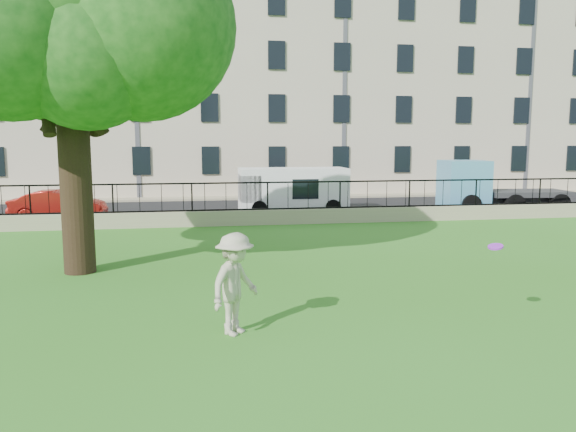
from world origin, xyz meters
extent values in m
plane|color=#33771C|center=(0.00, 0.00, 0.00)|extent=(120.00, 120.00, 0.00)
cube|color=gray|center=(0.00, 12.00, 0.30)|extent=(50.00, 0.40, 0.60)
cube|color=black|center=(0.00, 12.00, 0.63)|extent=(50.00, 0.05, 0.06)
cube|color=black|center=(0.00, 12.00, 1.70)|extent=(50.00, 0.05, 0.06)
cube|color=black|center=(0.00, 16.70, 0.01)|extent=(60.00, 9.00, 0.01)
cube|color=gray|center=(0.00, 21.90, 0.06)|extent=(60.00, 1.40, 0.12)
cube|color=beige|center=(0.00, 27.60, 6.50)|extent=(56.00, 10.00, 13.00)
cylinder|color=black|center=(-5.86, 4.66, 2.17)|extent=(0.79, 0.79, 4.34)
sphere|color=#154A13|center=(-4.06, 3.86, 6.09)|extent=(4.53, 4.53, 4.53)
sphere|color=#154A13|center=(-7.46, 5.46, 6.39)|extent=(4.89, 4.89, 4.89)
imported|color=#BCB799|center=(-2.23, -0.65, 0.91)|extent=(1.28, 1.33, 1.82)
cylinder|color=#A527DD|center=(2.41, -1.12, 1.51)|extent=(0.34, 0.35, 0.12)
imported|color=#AC1B15|center=(-8.59, 14.61, 0.63)|extent=(3.89, 1.48, 1.27)
cube|color=white|center=(1.64, 15.40, 1.04)|extent=(4.98, 1.95, 2.09)
cube|color=#59A5D2|center=(11.60, 14.40, 1.21)|extent=(5.93, 2.53, 2.42)
camera|label=1|loc=(-2.90, -10.25, 3.43)|focal=35.00mm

